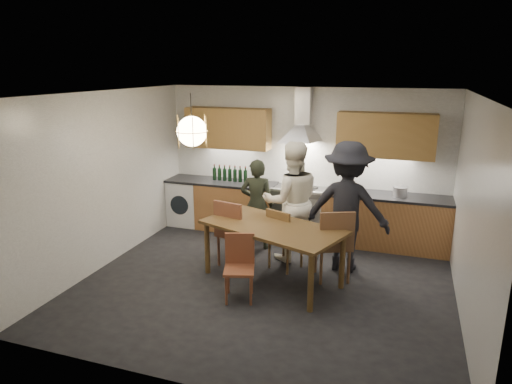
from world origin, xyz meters
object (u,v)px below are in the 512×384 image
(dining_table, at_px, (273,232))
(mixing_bowl, at_px, (357,192))
(chair_front, at_px, (239,262))
(person_left, at_px, (257,204))
(person_right, at_px, (347,207))
(chair_back_left, at_px, (232,229))
(person_mid, at_px, (292,201))
(wine_bottles, at_px, (230,173))
(stock_pot, at_px, (400,192))

(dining_table, relative_size, mixing_bowl, 7.37)
(chair_front, distance_m, mixing_bowl, 2.65)
(person_left, distance_m, person_right, 1.56)
(chair_back_left, distance_m, person_mid, 1.01)
(person_right, relative_size, mixing_bowl, 6.59)
(person_right, distance_m, wine_bottles, 2.56)
(person_right, height_order, wine_bottles, person_right)
(chair_front, relative_size, mixing_bowl, 2.92)
(person_right, height_order, mixing_bowl, person_right)
(chair_back_left, relative_size, person_right, 0.54)
(person_left, distance_m, person_mid, 0.71)
(stock_pot, bearing_deg, person_mid, -149.25)
(dining_table, bearing_deg, person_left, 138.57)
(person_mid, distance_m, person_right, 0.87)
(mixing_bowl, bearing_deg, chair_back_left, -138.19)
(dining_table, relative_size, chair_front, 2.53)
(chair_front, bearing_deg, mixing_bowl, 45.46)
(chair_back_left, xyz_separation_m, person_mid, (0.75, 0.58, 0.34))
(chair_front, distance_m, stock_pot, 3.06)
(stock_pot, bearing_deg, person_right, -124.12)
(chair_back_left, bearing_deg, wine_bottles, -55.33)
(person_right, xyz_separation_m, wine_bottles, (-2.29, 1.14, 0.08))
(person_mid, height_order, person_right, person_right)
(mixing_bowl, height_order, wine_bottles, wine_bottles)
(dining_table, relative_size, person_mid, 1.15)
(chair_back_left, bearing_deg, dining_table, 171.34)
(dining_table, distance_m, stock_pot, 2.41)
(person_mid, xyz_separation_m, stock_pot, (1.56, 0.93, 0.05))
(mixing_bowl, relative_size, wine_bottles, 0.43)
(wine_bottles, bearing_deg, dining_table, -53.54)
(chair_front, bearing_deg, person_left, 83.85)
(chair_front, height_order, wine_bottles, wine_bottles)
(wine_bottles, bearing_deg, stock_pot, -1.86)
(stock_pot, bearing_deg, chair_back_left, -146.82)
(dining_table, relative_size, chair_back_left, 2.07)
(person_left, bearing_deg, person_right, 157.32)
(mixing_bowl, distance_m, stock_pot, 0.68)
(person_left, xyz_separation_m, wine_bottles, (-0.79, 0.78, 0.29))
(chair_back_left, relative_size, mixing_bowl, 3.56)
(dining_table, bearing_deg, chair_back_left, 179.52)
(person_mid, relative_size, person_right, 0.97)
(person_left, xyz_separation_m, stock_pot, (2.21, 0.69, 0.22))
(chair_back_left, bearing_deg, mixing_bowl, -126.43)
(chair_back_left, distance_m, wine_bottles, 1.81)
(chair_front, height_order, person_left, person_left)
(person_left, relative_size, stock_pot, 6.86)
(person_mid, relative_size, stock_pot, 8.49)
(mixing_bowl, height_order, stock_pot, stock_pot)
(chair_back_left, height_order, mixing_bowl, chair_back_left)
(person_right, bearing_deg, chair_front, 50.01)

